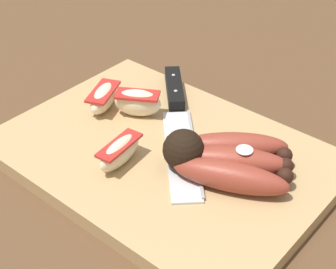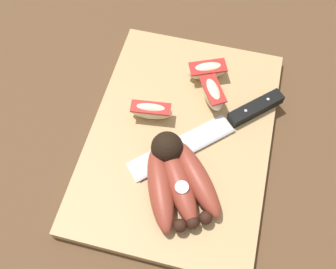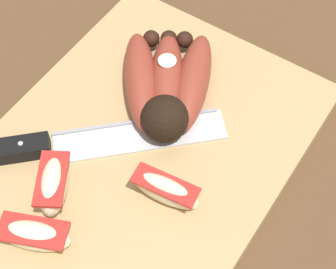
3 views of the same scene
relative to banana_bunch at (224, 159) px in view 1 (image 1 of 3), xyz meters
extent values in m
plane|color=brown|center=(-0.10, -0.01, -0.04)|extent=(6.00, 6.00, 0.00)
cube|color=tan|center=(-0.08, -0.01, -0.03)|extent=(0.40, 0.29, 0.02)
sphere|color=black|center=(-0.04, -0.03, 0.01)|extent=(0.05, 0.05, 0.05)
ellipsoid|color=brown|center=(0.02, -0.02, 0.00)|extent=(0.14, 0.08, 0.03)
sphere|color=black|center=(0.07, 0.02, 0.00)|extent=(0.02, 0.02, 0.02)
ellipsoid|color=brown|center=(0.01, 0.00, 0.00)|extent=(0.13, 0.10, 0.03)
sphere|color=black|center=(0.06, 0.04, 0.00)|extent=(0.02, 0.02, 0.02)
ellipsoid|color=brown|center=(-0.01, 0.03, 0.00)|extent=(0.13, 0.11, 0.03)
sphere|color=black|center=(0.05, 0.05, 0.00)|extent=(0.02, 0.02, 0.02)
cylinder|color=white|center=(0.02, 0.01, 0.02)|extent=(0.02, 0.02, 0.00)
cube|color=silver|center=(-0.06, 0.00, -0.02)|extent=(0.15, 0.15, 0.00)
cube|color=#99999E|center=(-0.05, 0.01, -0.01)|extent=(0.12, 0.13, 0.00)
cube|color=black|center=(-0.16, 0.10, -0.01)|extent=(0.09, 0.09, 0.02)
cylinder|color=#B2B2B7|center=(-0.17, 0.11, 0.00)|extent=(0.01, 0.01, 0.00)
cylinder|color=#B2B2B7|center=(-0.14, 0.08, 0.00)|extent=(0.01, 0.01, 0.00)
ellipsoid|color=beige|center=(-0.10, -0.07, 0.00)|extent=(0.03, 0.07, 0.03)
cube|color=red|center=(-0.10, -0.07, 0.01)|extent=(0.03, 0.07, 0.00)
ellipsoid|color=beige|center=(-0.16, 0.02, 0.00)|extent=(0.07, 0.06, 0.04)
cube|color=red|center=(-0.16, 0.02, 0.01)|extent=(0.06, 0.05, 0.00)
ellipsoid|color=beige|center=(-0.21, 0.01, 0.00)|extent=(0.05, 0.07, 0.03)
cube|color=red|center=(-0.21, 0.01, 0.01)|extent=(0.05, 0.07, 0.00)
camera|label=1|loc=(0.26, -0.40, 0.38)|focal=55.98mm
camera|label=2|loc=(0.22, 0.04, 0.54)|focal=41.88mm
camera|label=3|loc=(-0.30, -0.20, 0.47)|focal=59.04mm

